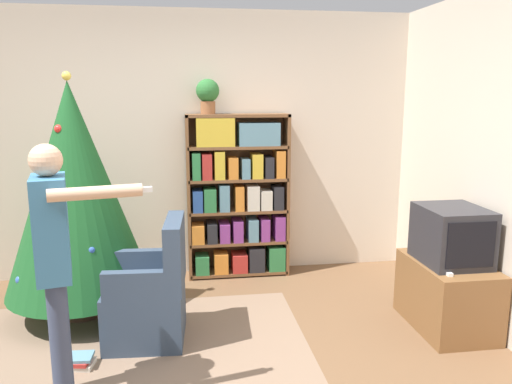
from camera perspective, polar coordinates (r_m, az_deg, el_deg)
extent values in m
cube|color=beige|center=(5.03, -9.68, 5.25)|extent=(8.00, 0.10, 2.60)
cube|color=#7F6651|center=(3.69, -16.26, -18.53)|extent=(2.78, 2.13, 0.01)
cube|color=brown|center=(4.91, -7.71, -0.67)|extent=(0.03, 0.27, 1.62)
cube|color=brown|center=(5.01, 3.44, -0.33)|extent=(0.03, 0.27, 1.62)
cube|color=brown|center=(4.84, -2.14, 8.73)|extent=(1.00, 0.27, 0.03)
cube|color=brown|center=(5.06, -2.24, -0.21)|extent=(1.00, 0.01, 1.62)
cube|color=brown|center=(5.15, -2.01, -9.00)|extent=(0.97, 0.27, 0.03)
cube|color=#2D7A42|center=(5.06, -6.18, -8.15)|extent=(0.13, 0.20, 0.19)
cube|color=orange|center=(5.06, -4.04, -8.00)|extent=(0.14, 0.19, 0.20)
cube|color=#B22D28|center=(5.09, -1.93, -7.98)|extent=(0.15, 0.22, 0.18)
cube|color=#232328|center=(5.09, 0.00, -7.60)|extent=(0.15, 0.19, 0.24)
cube|color=#2D7A42|center=(5.13, 2.28, -7.48)|extent=(0.16, 0.20, 0.24)
cube|color=brown|center=(5.05, -2.04, -5.62)|extent=(0.97, 0.27, 0.03)
cube|color=orange|center=(4.96, -6.65, -4.70)|extent=(0.12, 0.20, 0.19)
cube|color=#232328|center=(4.98, -5.07, -4.55)|extent=(0.10, 0.24, 0.19)
cube|color=#843889|center=(4.99, -3.65, -4.53)|extent=(0.10, 0.24, 0.19)
cube|color=#843889|center=(5.00, -2.15, -4.34)|extent=(0.10, 0.24, 0.21)
cube|color=#5B899E|center=(5.02, -0.44, -4.21)|extent=(0.10, 0.25, 0.22)
cube|color=#843889|center=(5.03, 0.93, -4.18)|extent=(0.09, 0.23, 0.22)
cube|color=#843889|center=(5.06, 2.58, -3.98)|extent=(0.10, 0.24, 0.24)
cube|color=brown|center=(4.97, -2.06, -2.12)|extent=(0.97, 0.27, 0.03)
cube|color=#284C93|center=(4.90, -6.70, -0.94)|extent=(0.09, 0.24, 0.21)
cube|color=#2D7A42|center=(4.89, -5.31, -0.85)|extent=(0.12, 0.21, 0.23)
cube|color=#5B899E|center=(4.91, -3.70, -0.56)|extent=(0.10, 0.25, 0.26)
cube|color=orange|center=(4.92, -1.98, -0.63)|extent=(0.08, 0.23, 0.24)
cube|color=beige|center=(4.93, -0.42, -0.59)|extent=(0.12, 0.21, 0.24)
cube|color=beige|center=(4.95, 1.08, -0.85)|extent=(0.11, 0.20, 0.19)
cube|color=#232328|center=(4.97, 2.45, -0.59)|extent=(0.10, 0.21, 0.23)
cube|color=brown|center=(4.90, -2.09, 1.48)|extent=(0.97, 0.27, 0.03)
cube|color=#2D7A42|center=(4.83, -6.86, 2.99)|extent=(0.08, 0.22, 0.26)
cube|color=#B22D28|center=(4.82, -5.65, 2.94)|extent=(0.09, 0.20, 0.25)
cube|color=gold|center=(4.83, -4.22, 3.10)|extent=(0.10, 0.19, 0.27)
cube|color=orange|center=(4.85, -2.69, 2.80)|extent=(0.09, 0.21, 0.21)
cube|color=#5B899E|center=(4.86, -1.25, 2.74)|extent=(0.08, 0.20, 0.19)
cube|color=gold|center=(4.89, 0.04, 3.04)|extent=(0.10, 0.23, 0.24)
cube|color=#232328|center=(4.91, 1.38, 2.90)|extent=(0.08, 0.24, 0.21)
cube|color=orange|center=(4.92, 2.66, 3.27)|extent=(0.09, 0.23, 0.27)
cube|color=brown|center=(4.86, -2.12, 5.17)|extent=(0.97, 0.27, 0.03)
cube|color=gold|center=(4.79, -4.70, 6.85)|extent=(0.36, 0.20, 0.27)
cube|color=#5B899E|center=(4.86, 0.28, 6.65)|extent=(0.39, 0.23, 0.22)
cube|color=brown|center=(4.24, 20.98, -10.90)|extent=(0.51, 0.79, 0.53)
cube|color=#28282D|center=(4.09, 21.45, -4.61)|extent=(0.45, 0.52, 0.43)
cube|color=black|center=(3.88, 23.37, -5.62)|extent=(0.37, 0.01, 0.34)
cube|color=white|center=(3.88, 20.97, -8.58)|extent=(0.04, 0.12, 0.02)
cylinder|color=#4C3323|center=(4.51, -19.14, -12.41)|extent=(0.36, 0.36, 0.10)
cylinder|color=brown|center=(4.47, -19.24, -11.12)|extent=(0.08, 0.08, 0.12)
cone|color=#195123|center=(4.22, -20.03, 0.36)|extent=(1.16, 1.16, 1.69)
sphere|color=red|center=(4.08, -21.65, 6.73)|extent=(0.06, 0.06, 0.06)
sphere|color=silver|center=(4.11, -22.64, 3.93)|extent=(0.04, 0.04, 0.04)
sphere|color=gold|center=(4.56, -17.83, -1.51)|extent=(0.04, 0.04, 0.04)
sphere|color=red|center=(4.44, -22.94, -0.63)|extent=(0.04, 0.04, 0.04)
sphere|color=gold|center=(4.59, -16.91, -2.76)|extent=(0.07, 0.07, 0.07)
sphere|color=#B74C93|center=(4.34, -19.20, 4.34)|extent=(0.06, 0.06, 0.06)
sphere|color=#335BB2|center=(4.19, -25.35, -9.08)|extent=(0.07, 0.07, 0.07)
sphere|color=#335BB2|center=(3.93, -18.31, -6.32)|extent=(0.06, 0.06, 0.06)
sphere|color=#E5CC4C|center=(4.15, -20.85, 12.30)|extent=(0.07, 0.07, 0.07)
cube|color=#334256|center=(3.90, -12.50, -13.30)|extent=(0.59, 0.59, 0.42)
cube|color=#334256|center=(3.71, -9.25, -6.84)|extent=(0.15, 0.57, 0.50)
cube|color=#334256|center=(4.01, -12.25, -7.83)|extent=(0.51, 0.11, 0.20)
cube|color=#334256|center=(3.56, -13.21, -10.35)|extent=(0.51, 0.11, 0.20)
cylinder|color=#38425B|center=(3.32, -21.41, -14.91)|extent=(0.11, 0.11, 0.78)
cylinder|color=#38425B|center=(3.16, -21.45, -16.31)|extent=(0.11, 0.11, 0.78)
cube|color=teal|center=(3.01, -22.36, -3.84)|extent=(0.24, 0.35, 0.59)
cylinder|color=#DBAD89|center=(3.21, -22.22, -3.46)|extent=(0.07, 0.07, 0.47)
cylinder|color=#DBAD89|center=(2.76, -17.85, -0.07)|extent=(0.48, 0.17, 0.07)
cube|color=white|center=(2.78, -12.91, 0.26)|extent=(0.12, 0.06, 0.03)
sphere|color=#DBAD89|center=(2.94, -22.91, 3.38)|extent=(0.18, 0.18, 0.18)
cylinder|color=#935B38|center=(4.81, -5.51, 9.57)|extent=(0.14, 0.14, 0.12)
sphere|color=#2D7033|center=(4.81, -5.55, 11.46)|extent=(0.22, 0.22, 0.22)
cube|color=beige|center=(4.15, -14.12, -14.86)|extent=(0.16, 0.14, 0.02)
cube|color=#284C93|center=(4.14, -14.09, -14.56)|extent=(0.23, 0.15, 0.03)
cube|color=beige|center=(3.74, -19.36, -18.11)|extent=(0.19, 0.17, 0.04)
cube|color=#B22D28|center=(3.72, -19.65, -17.78)|extent=(0.17, 0.15, 0.03)
cube|color=#5B899E|center=(3.72, -19.60, -17.35)|extent=(0.19, 0.16, 0.02)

